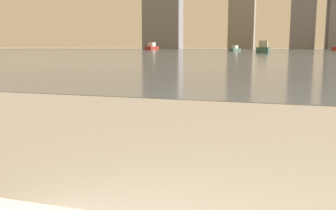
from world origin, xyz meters
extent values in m
cube|color=slate|center=(0.00, 62.00, 0.01)|extent=(180.00, 110.00, 0.01)
cube|color=maroon|center=(-29.17, 84.35, 0.42)|extent=(1.96, 4.76, 0.81)
cube|color=silver|center=(-29.17, 84.35, 1.29)|extent=(1.30, 1.83, 0.93)
cube|color=#335647|center=(-2.04, 54.09, 0.41)|extent=(1.66, 4.57, 0.79)
cube|color=#B2A893|center=(-2.04, 54.09, 1.26)|extent=(1.17, 1.73, 0.91)
cube|color=#335647|center=(-7.81, 69.30, 0.25)|extent=(1.96, 2.94, 0.49)
cube|color=silver|center=(-7.81, 69.30, 0.78)|extent=(1.05, 1.23, 0.56)
camera|label=1|loc=(0.73, 0.09, 1.04)|focal=40.00mm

